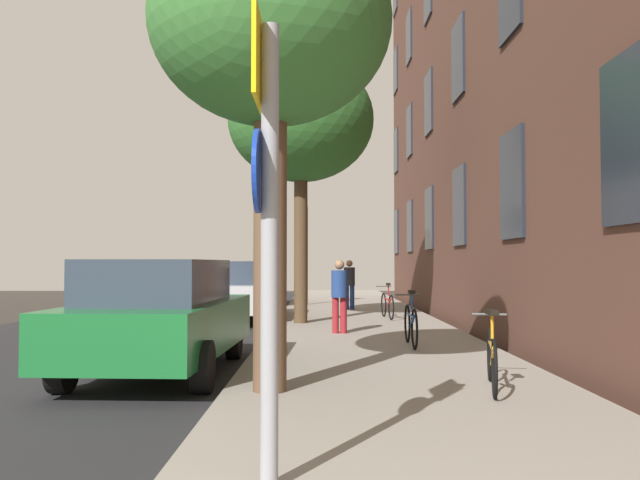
{
  "coord_description": "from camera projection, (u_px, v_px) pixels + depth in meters",
  "views": [
    {
      "loc": [
        0.12,
        -0.61,
        1.58
      ],
      "look_at": [
        0.1,
        10.35,
        1.98
      ],
      "focal_mm": 35.97,
      "sensor_mm": 36.0,
      "label": 1
    }
  ],
  "objects": [
    {
      "name": "bicycle_0",
      "position": [
        493.0,
        358.0,
        7.43
      ],
      "size": [
        0.53,
        1.7,
        0.93
      ],
      "color": "black",
      "rests_on": "sidewalk"
    },
    {
      "name": "sign_post",
      "position": [
        267.0,
        208.0,
        4.25
      ],
      "size": [
        0.16,
        0.6,
        3.13
      ],
      "color": "gray",
      "rests_on": "sidewalk"
    },
    {
      "name": "pedestrian_1",
      "position": [
        351.0,
        281.0,
        20.21
      ],
      "size": [
        0.36,
        0.36,
        1.56
      ],
      "color": "navy",
      "rests_on": "sidewalk"
    },
    {
      "name": "bicycle_2",
      "position": [
        389.0,
        305.0,
        16.94
      ],
      "size": [
        0.42,
        1.69,
        0.94
      ],
      "color": "black",
      "rests_on": "sidewalk"
    },
    {
      "name": "tree_near",
      "position": [
        272.0,
        28.0,
        7.48
      ],
      "size": [
        2.84,
        2.84,
        5.49
      ],
      "color": "brown",
      "rests_on": "sidewalk"
    },
    {
      "name": "tree_far",
      "position": [
        302.0,
        121.0,
        15.87
      ],
      "size": [
        3.61,
        3.61,
        6.55
      ],
      "color": "#4C3823",
      "rests_on": "sidewalk"
    },
    {
      "name": "car_2",
      "position": [
        258.0,
        283.0,
        23.51
      ],
      "size": [
        1.78,
        4.36,
        1.62
      ],
      "color": "black",
      "rests_on": "road_asphalt"
    },
    {
      "name": "sidewalk",
      "position": [
        361.0,
        326.0,
        15.54
      ],
      "size": [
        4.2,
        38.0,
        0.12
      ],
      "primitive_type": "cube",
      "color": "gray",
      "rests_on": "ground"
    },
    {
      "name": "car_0",
      "position": [
        162.0,
        315.0,
        9.11
      ],
      "size": [
        2.06,
        4.47,
        1.62
      ],
      "color": "#19662D",
      "rests_on": "road_asphalt"
    },
    {
      "name": "road_asphalt",
      "position": [
        131.0,
        328.0,
        15.55
      ],
      "size": [
        7.0,
        38.0,
        0.01
      ],
      "primitive_type": "cube",
      "color": "#232326",
      "rests_on": "ground"
    },
    {
      "name": "bicycle_1",
      "position": [
        412.0,
        324.0,
        11.3
      ],
      "size": [
        0.42,
        1.7,
        0.99
      ],
      "color": "black",
      "rests_on": "sidewalk"
    },
    {
      "name": "ground_plane",
      "position": [
        218.0,
        328.0,
        15.55
      ],
      "size": [
        41.8,
        41.8,
        0.0
      ],
      "primitive_type": "plane",
      "color": "#332D28"
    },
    {
      "name": "traffic_light",
      "position": [
        305.0,
        237.0,
        22.7
      ],
      "size": [
        0.43,
        0.24,
        3.47
      ],
      "color": "black",
      "rests_on": "sidewalk"
    },
    {
      "name": "pedestrian_0",
      "position": [
        341.0,
        291.0,
        13.38
      ],
      "size": [
        0.47,
        0.47,
        1.53
      ],
      "color": "maroon",
      "rests_on": "sidewalk"
    },
    {
      "name": "car_1",
      "position": [
        241.0,
        290.0,
        17.29
      ],
      "size": [
        2.03,
        4.39,
        1.62
      ],
      "color": "#B7B7BC",
      "rests_on": "road_asphalt"
    }
  ]
}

